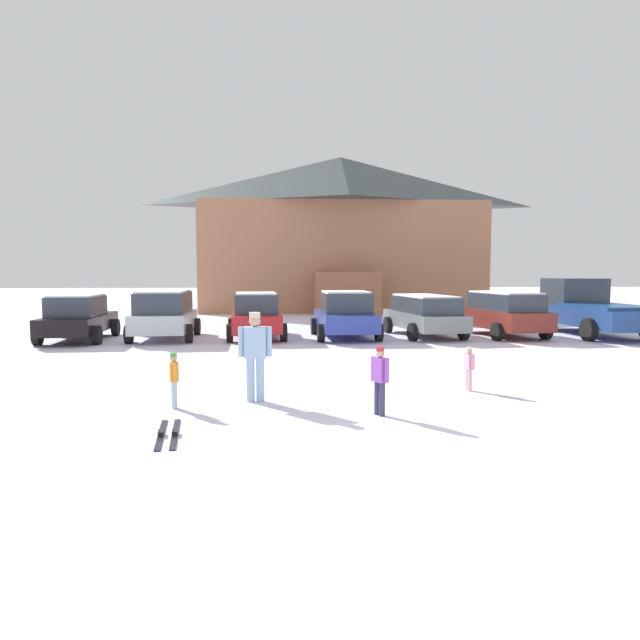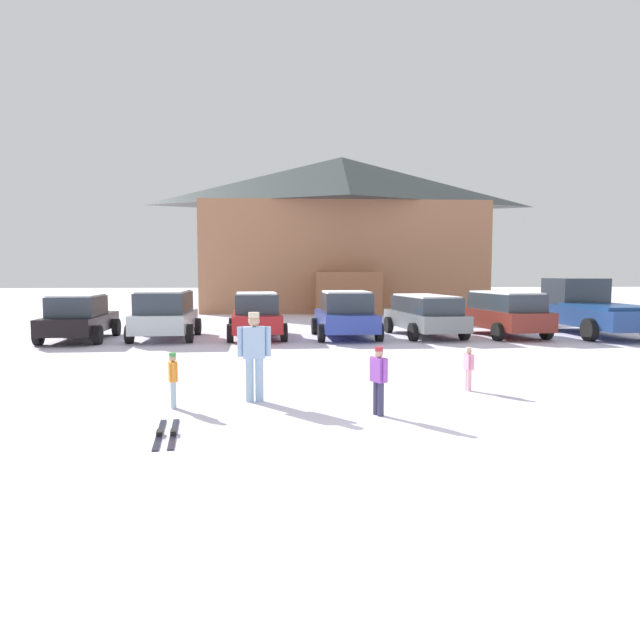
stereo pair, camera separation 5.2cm
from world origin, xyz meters
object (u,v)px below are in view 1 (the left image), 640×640
Objects in this scene: parked_red_sedan at (256,315)px; skier_child_in_purple_jacket at (380,377)px; parked_maroon_van at (504,312)px; parked_grey_wagon at (424,314)px; skier_adult_in_blue_parka at (255,351)px; parked_black_sedan at (78,317)px; skier_child_in_pink_snowsuit at (469,366)px; parked_silver_wagon at (165,313)px; skier_child_in_orange_jacket at (174,377)px; parked_blue_hatchback at (345,315)px; ski_lodge at (340,233)px; pair_of_skis at (168,434)px; pickup_truck at (586,309)px.

skier_child_in_purple_jacket is at bearing -78.26° from parked_red_sedan.
parked_red_sedan is 0.95× the size of parked_maroon_van.
parked_red_sedan is 0.89× the size of parked_grey_wagon.
skier_adult_in_blue_parka is (-2.11, 1.20, 0.28)m from skier_child_in_purple_jacket.
parked_black_sedan is 1.03× the size of parked_red_sedan.
parked_grey_wagon is 2.81× the size of skier_adult_in_blue_parka.
skier_adult_in_blue_parka reaches higher than skier_child_in_pink_snowsuit.
parked_black_sedan is 1.07× the size of parked_silver_wagon.
skier_child_in_purple_jacket is (3.53, -0.78, 0.10)m from skier_child_in_orange_jacket.
skier_child_in_purple_jacket is (-0.85, -11.24, -0.20)m from parked_blue_hatchback.
skier_adult_in_blue_parka is (6.46, -10.02, 0.13)m from parked_black_sedan.
parked_grey_wagon is at bearing 0.41° from parked_red_sedan.
parked_silver_wagon is 10.81m from skier_adult_in_blue_parka.
ski_lodge is 4.21× the size of parked_red_sedan.
skier_child_in_pink_snowsuit is 0.77× the size of skier_child_in_purple_jacket.
pair_of_skis is (2.29, -12.30, -0.91)m from parked_silver_wagon.
parked_silver_wagon reaches higher than parked_maroon_van.
parked_grey_wagon is 5.25× the size of skier_child_in_pink_snowsuit.
skier_child_in_pink_snowsuit is at bearing -41.15° from parked_black_sedan.
pickup_truck is at bearing 1.31° from parked_black_sedan.
skier_child_in_purple_jacket is (-3.88, -11.52, -0.19)m from parked_grey_wagon.
pickup_truck reaches higher than parked_grey_wagon.
parked_red_sedan reaches higher than skier_child_in_purple_jacket.
skier_child_in_pink_snowsuit reaches higher than pair_of_skis.
skier_adult_in_blue_parka is (-4.29, -0.62, 0.44)m from skier_child_in_pink_snowsuit.
parked_blue_hatchback is (9.43, 0.02, 0.04)m from parked_black_sedan.
pickup_truck reaches higher than parked_red_sedan.
pair_of_skis is at bearing -165.19° from skier_child_in_purple_jacket.
parked_grey_wagon is 2.98m from parked_maroon_van.
parked_black_sedan is 2.95m from parked_silver_wagon.
skier_adult_in_blue_parka is (0.27, -10.28, 0.11)m from parked_red_sedan.
parked_black_sedan is at bearing -176.01° from parked_silver_wagon.
parked_grey_wagon is at bearing 0.60° from parked_silver_wagon.
parked_silver_wagon is 3.48× the size of skier_child_in_purple_jacket.
parked_black_sedan is 11.59m from skier_child_in_orange_jacket.
pair_of_skis is (-3.34, -0.88, -0.64)m from skier_child_in_purple_jacket.
skier_adult_in_blue_parka is 2.59m from pair_of_skis.
skier_child_in_purple_jacket is (-2.49, -26.44, -4.17)m from ski_lodge.
pickup_truck reaches higher than skier_child_in_pink_snowsuit.
parked_silver_wagon is 15.92m from pickup_truck.
ski_lodge is at bearing 76.81° from skier_child_in_orange_jacket.
parked_silver_wagon is at bearing -179.40° from parked_grey_wagon.
parked_red_sedan is (6.19, 0.26, 0.02)m from parked_black_sedan.
skier_child_in_purple_jacket is 3.52m from pair_of_skis.
ski_lodge is at bearing 84.62° from skier_child_in_purple_jacket.
skier_child_in_orange_jacket is at bearing -134.60° from parked_maroon_van.
ski_lodge is 17.79× the size of skier_child_in_orange_jacket.
pickup_truck is (6.40, 0.13, 0.15)m from parked_grey_wagon.
parked_silver_wagon is 0.92× the size of parked_maroon_van.
pickup_truck reaches higher than skier_adult_in_blue_parka.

